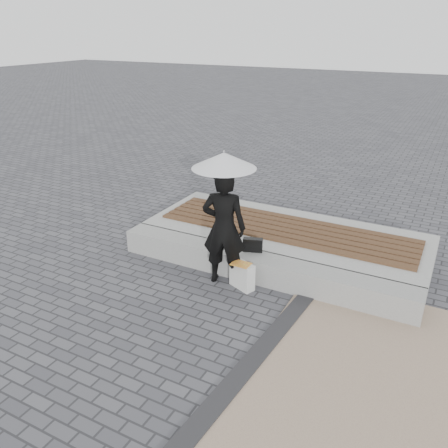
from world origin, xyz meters
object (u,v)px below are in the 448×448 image
Objects in this scene: handbag at (253,245)px; canvas_tote at (242,275)px; parasol at (224,160)px; woman at (224,228)px; seating_ledge at (259,267)px.

canvas_tote is (0.06, -0.50, -0.30)m from handbag.
parasol is 1.82m from canvas_tote.
handbag is (0.29, 0.46, -0.42)m from woman.
parasol reaches higher than seating_ledge.
seating_ledge is 0.38m from handbag.
handbag is 0.74× the size of canvas_tote.
parasol is 1.58m from handbag.
parasol is at bearing 165.15° from woman.
woman is 1.53× the size of parasol.
handbag reaches higher than canvas_tote.
handbag is at bearing -136.93° from woman.
canvas_tote is at bearing -106.74° from seating_ledge.
seating_ledge is 1.89m from parasol.
parasol is 2.81× the size of canvas_tote.
woman is (-0.46, -0.34, 0.74)m from seating_ledge.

